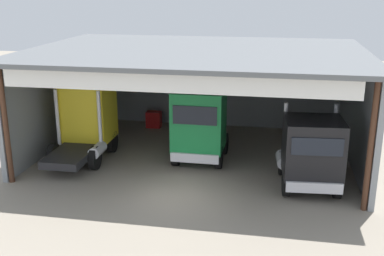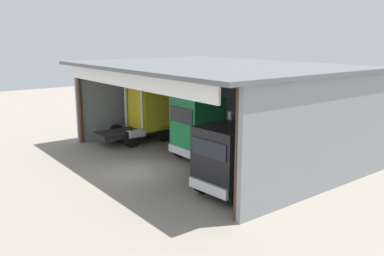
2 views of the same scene
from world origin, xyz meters
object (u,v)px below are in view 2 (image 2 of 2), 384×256
object	(u,v)px
tool_cart	(225,127)
truck_black_center_bay	(232,159)
truck_green_center_right_bay	(200,127)
oil_drum	(250,132)
truck_yellow_center_left_bay	(146,113)

from	to	relation	value
tool_cart	truck_black_center_bay	bearing A→B (deg)	-40.83
truck_green_center_right_bay	truck_black_center_bay	bearing A→B (deg)	155.99
truck_green_center_right_bay	oil_drum	xyz separation A→B (m)	(-1.74, 5.97, -1.54)
truck_yellow_center_left_bay	truck_black_center_bay	xyz separation A→B (m)	(11.07, -2.19, -0.25)
truck_black_center_bay	tool_cart	world-z (taller)	truck_black_center_bay
truck_black_center_bay	oil_drum	xyz separation A→B (m)	(-6.97, 8.35, -1.29)
truck_green_center_right_bay	truck_black_center_bay	xyz separation A→B (m)	(5.24, -2.38, -0.25)
truck_green_center_right_bay	tool_cart	size ratio (longest dim) A/B	4.46
truck_green_center_right_bay	truck_black_center_bay	distance (m)	5.76
oil_drum	tool_cart	world-z (taller)	tool_cart
oil_drum	tool_cart	bearing A→B (deg)	-165.26
truck_black_center_bay	tool_cart	size ratio (longest dim) A/B	4.91
truck_black_center_bay	oil_drum	distance (m)	10.95
truck_black_center_bay	truck_green_center_right_bay	bearing A→B (deg)	-28.74
truck_black_center_bay	oil_drum	bearing A→B (deg)	-54.43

